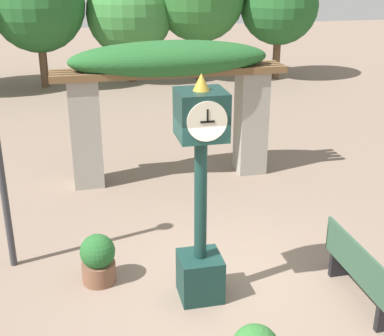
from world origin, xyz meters
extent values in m
plane|color=#7F6B5B|center=(0.00, 0.00, 0.00)|extent=(60.00, 60.00, 0.00)
cube|color=#14332D|center=(-0.39, -0.14, 0.31)|extent=(0.56, 0.56, 0.62)
cylinder|color=#14332D|center=(-0.39, -0.14, 1.42)|extent=(0.16, 0.16, 1.62)
cylinder|color=gold|center=(-0.39, -0.14, 2.25)|extent=(0.26, 0.26, 0.04)
cube|color=#14332D|center=(-0.39, -0.14, 2.56)|extent=(0.58, 0.58, 0.58)
cylinder|color=beige|center=(-0.39, -0.44, 2.56)|extent=(0.48, 0.02, 0.48)
cylinder|color=beige|center=(-0.39, 0.16, 2.56)|extent=(0.48, 0.02, 0.48)
cube|color=black|center=(-0.39, -0.46, 2.56)|extent=(0.17, 0.01, 0.02)
cube|color=black|center=(-0.39, -0.46, 2.63)|extent=(0.02, 0.01, 0.15)
cone|color=gold|center=(-0.39, -0.14, 2.96)|extent=(0.20, 0.20, 0.20)
cube|color=gray|center=(-1.70, 4.09, 1.08)|extent=(0.58, 0.58, 2.16)
cube|color=gray|center=(1.70, 4.09, 1.08)|extent=(0.58, 0.58, 2.16)
cube|color=brown|center=(0.00, 3.80, 2.23)|extent=(4.59, 0.13, 0.13)
cube|color=brown|center=(0.00, 3.99, 2.23)|extent=(4.59, 0.13, 0.13)
cube|color=brown|center=(0.00, 4.19, 2.23)|extent=(4.59, 0.13, 0.13)
cube|color=brown|center=(0.00, 4.38, 2.23)|extent=(4.59, 0.13, 0.13)
ellipsoid|color=#235B28|center=(0.00, 4.09, 2.47)|extent=(3.90, 1.18, 0.70)
cylinder|color=brown|center=(-1.71, 0.51, 0.15)|extent=(0.47, 0.47, 0.30)
sphere|color=#235B28|center=(-1.71, 0.51, 0.48)|extent=(0.49, 0.49, 0.49)
cube|color=#2D4C38|center=(1.73, -0.72, 0.41)|extent=(0.42, 1.57, 0.05)
cube|color=#2D4C38|center=(1.54, -0.72, 0.67)|extent=(0.04, 1.57, 0.45)
cube|color=black|center=(1.73, -0.09, 0.20)|extent=(0.38, 0.08, 0.39)
cylinder|color=#333338|center=(-2.94, 1.23, 1.49)|extent=(0.10, 0.10, 2.98)
cylinder|color=brown|center=(-2.84, 13.25, 0.84)|extent=(0.28, 0.28, 1.69)
sphere|color=#235B28|center=(-2.84, 13.25, 2.79)|extent=(3.17, 3.17, 3.17)
cylinder|color=brown|center=(0.26, 13.51, 0.68)|extent=(0.28, 0.28, 1.36)
sphere|color=#387A38|center=(0.26, 13.51, 2.43)|extent=(3.05, 3.05, 3.05)
cylinder|color=brown|center=(2.78, 13.33, 0.93)|extent=(0.28, 0.28, 1.86)
cylinder|color=brown|center=(5.63, 12.83, 0.84)|extent=(0.28, 0.28, 1.67)
sphere|color=#235B28|center=(5.63, 12.83, 2.66)|extent=(2.82, 2.82, 2.82)
camera|label=1|loc=(-1.84, -6.12, 4.32)|focal=50.00mm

